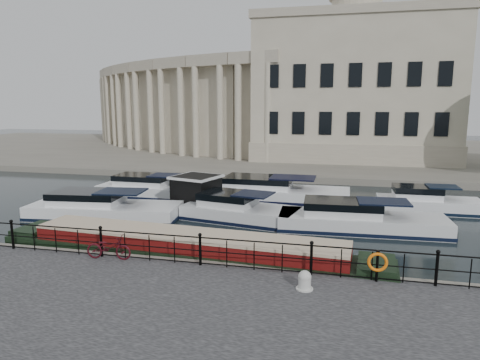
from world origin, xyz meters
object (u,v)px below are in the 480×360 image
(bicycle, at_px, (109,247))
(life_ring_post, at_px, (378,263))
(mooring_bollard, at_px, (305,280))
(narrowboat, at_px, (186,252))
(harbour_hut, at_px, (197,195))

(bicycle, xyz_separation_m, life_ring_post, (9.73, 0.06, 0.21))
(mooring_bollard, relative_size, narrowboat, 0.04)
(mooring_bollard, relative_size, life_ring_post, 0.58)
(bicycle, relative_size, life_ring_post, 1.63)
(life_ring_post, relative_size, narrowboat, 0.07)
(mooring_bollard, xyz_separation_m, harbour_hut, (-7.41, 11.16, 0.11))
(life_ring_post, distance_m, narrowboat, 7.61)
(narrowboat, height_order, harbour_hut, harbour_hut)
(life_ring_post, distance_m, harbour_hut, 13.98)
(mooring_bollard, bearing_deg, harbour_hut, 123.59)
(life_ring_post, bearing_deg, mooring_bollard, -154.38)
(bicycle, distance_m, life_ring_post, 9.73)
(bicycle, height_order, narrowboat, bicycle)
(narrowboat, bearing_deg, life_ring_post, -9.53)
(mooring_bollard, height_order, narrowboat, narrowboat)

